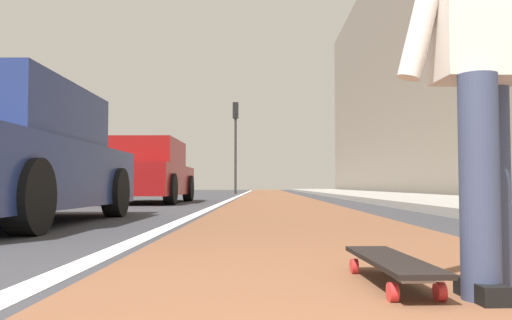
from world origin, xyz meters
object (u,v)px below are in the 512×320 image
Objects in this scene: skateboard at (391,263)px; parked_car_mid at (146,172)px; traffic_light at (236,131)px; skater_person at (486,51)px; parked_car_near at (7,158)px.

skateboard is 10.91m from parked_car_mid.
traffic_light is (13.53, -1.44, 2.41)m from parked_car_mid.
skater_person is 0.36× the size of traffic_light.
traffic_light is (24.06, 2.22, 2.19)m from skater_person.
skateboard is 4.76m from parked_car_near.
traffic_light is at bearing 5.27° from skater_person.
skater_person is at bearing -174.73° from traffic_light.
parked_car_mid reaches higher than parked_car_near.
parked_car_mid is (6.98, 0.04, 0.01)m from parked_car_near.
parked_car_mid is at bearing 173.92° from traffic_light.
skateboard is 24.17m from traffic_light.
traffic_light reaches higher than parked_car_mid.
parked_car_mid is 0.94× the size of traffic_light.
traffic_light reaches higher than parked_car_near.
skater_person is 0.38× the size of parked_car_near.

